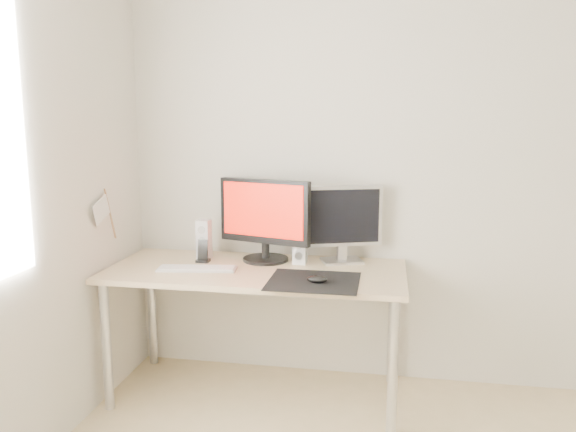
{
  "coord_description": "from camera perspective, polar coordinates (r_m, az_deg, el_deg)",
  "views": [
    {
      "loc": [
        -0.24,
        -1.48,
        1.53
      ],
      "look_at": [
        -0.77,
        1.46,
        1.01
      ],
      "focal_mm": 35.0,
      "sensor_mm": 36.0,
      "label": 1
    }
  ],
  "objects": [
    {
      "name": "phone_dock",
      "position": [
        3.21,
        -8.63,
        -3.97
      ],
      "size": [
        0.07,
        0.06,
        0.13
      ],
      "color": "black",
      "rests_on": "desk"
    },
    {
      "name": "keyboard",
      "position": [
        3.06,
        -9.24,
        -5.28
      ],
      "size": [
        0.43,
        0.18,
        0.02
      ],
      "color": "silver",
      "rests_on": "desk"
    },
    {
      "name": "speaker_right",
      "position": [
        3.13,
        1.21,
        -2.8
      ],
      "size": [
        0.07,
        0.09,
        0.23
      ],
      "color": "white",
      "rests_on": "desk"
    },
    {
      "name": "main_monitor",
      "position": [
        3.15,
        -2.39,
        -0.1
      ],
      "size": [
        0.54,
        0.32,
        0.47
      ],
      "color": "black",
      "rests_on": "desk"
    },
    {
      "name": "wall_back",
      "position": [
        3.25,
        14.41,
        4.62
      ],
      "size": [
        3.5,
        0.0,
        3.5
      ],
      "primitive_type": "plane",
      "rotation": [
        1.57,
        0.0,
        0.0
      ],
      "color": "silver",
      "rests_on": "ground"
    },
    {
      "name": "second_monitor",
      "position": [
        3.14,
        5.55,
        -0.42
      ],
      "size": [
        0.44,
        0.22,
        0.43
      ],
      "color": "silver",
      "rests_on": "desk"
    },
    {
      "name": "mousepad",
      "position": [
        2.81,
        2.63,
        -6.63
      ],
      "size": [
        0.45,
        0.4,
        0.0
      ],
      "primitive_type": "cube",
      "color": "black",
      "rests_on": "desk"
    },
    {
      "name": "speaker_left",
      "position": [
        3.27,
        -8.53,
        -2.34
      ],
      "size": [
        0.07,
        0.09,
        0.23
      ],
      "color": "white",
      "rests_on": "desk"
    },
    {
      "name": "mouse",
      "position": [
        2.78,
        2.96,
        -6.43
      ],
      "size": [
        0.1,
        0.06,
        0.04
      ],
      "primitive_type": "ellipsoid",
      "color": "black",
      "rests_on": "mousepad"
    },
    {
      "name": "pennant",
      "position": [
        3.13,
        -18.16,
        0.52
      ],
      "size": [
        0.01,
        0.23,
        0.29
      ],
      "color": "#A57F54",
      "rests_on": "wall_left"
    },
    {
      "name": "desk",
      "position": [
        3.07,
        -3.27,
        -6.76
      ],
      "size": [
        1.6,
        0.7,
        0.73
      ],
      "color": "#D1B587",
      "rests_on": "ground"
    }
  ]
}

